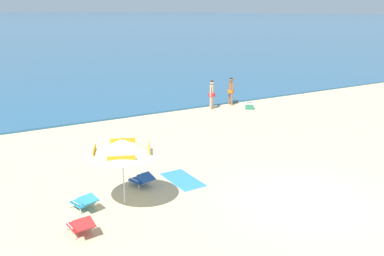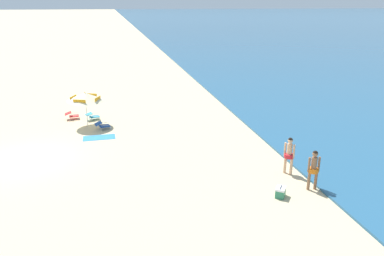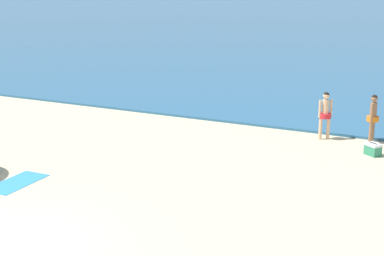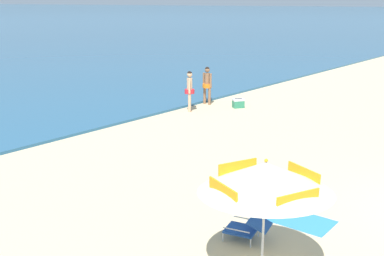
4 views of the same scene
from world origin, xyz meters
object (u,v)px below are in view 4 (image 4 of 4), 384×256
(lounge_chair_facing_sea, at_px, (247,227))
(cooler_box, at_px, (238,103))
(beach_umbrella_striped_main, at_px, (265,177))
(person_standing_beside, at_px, (207,83))
(person_standing_near_shore, at_px, (190,88))
(beach_towel, at_px, (291,218))

(lounge_chair_facing_sea, bearing_deg, cooler_box, 34.85)
(beach_umbrella_striped_main, relative_size, cooler_box, 5.18)
(person_standing_beside, bearing_deg, cooler_box, -78.97)
(person_standing_near_shore, relative_size, person_standing_beside, 1.00)
(person_standing_near_shore, xyz_separation_m, cooler_box, (1.90, -1.23, -0.80))
(lounge_chair_facing_sea, distance_m, person_standing_beside, 12.93)
(lounge_chair_facing_sea, xyz_separation_m, cooler_box, (10.02, 6.98, -0.07))
(beach_towel, bearing_deg, person_standing_near_shore, 51.58)
(lounge_chair_facing_sea, height_order, person_standing_beside, person_standing_beside)
(person_standing_beside, distance_m, cooler_box, 1.74)
(beach_umbrella_striped_main, distance_m, beach_towel, 3.14)
(cooler_box, bearing_deg, beach_towel, -140.06)
(person_standing_beside, bearing_deg, beach_umbrella_striped_main, -138.64)
(beach_umbrella_striped_main, xyz_separation_m, cooler_box, (11.00, 7.90, -1.64))
(person_standing_near_shore, bearing_deg, beach_umbrella_striped_main, -134.90)
(lounge_chair_facing_sea, distance_m, cooler_box, 12.21)
(person_standing_beside, bearing_deg, lounge_chair_facing_sea, -138.84)
(beach_towel, bearing_deg, lounge_chair_facing_sea, 172.40)
(lounge_chair_facing_sea, bearing_deg, beach_towel, -7.60)
(beach_towel, bearing_deg, cooler_box, 39.94)
(lounge_chair_facing_sea, distance_m, beach_towel, 1.49)
(lounge_chair_facing_sea, xyz_separation_m, person_standing_beside, (9.72, 8.50, 0.72))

